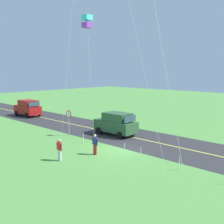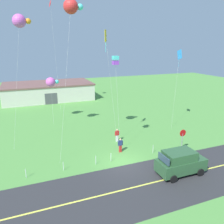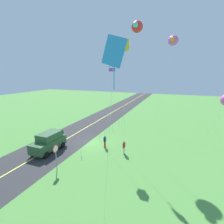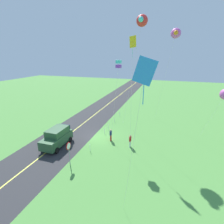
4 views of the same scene
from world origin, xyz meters
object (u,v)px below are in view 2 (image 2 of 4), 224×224
car_suv_foreground (180,162)px  warehouse_distant (48,91)px  kite_blue_mid (106,39)px  kite_orange_near (50,5)px  kite_pink_drift (51,82)px  kite_green_far (71,6)px  person_adult_companion (117,135)px  person_adult_near (120,145)px  stop_sign (182,136)px  kite_red_low (115,61)px  kite_cyan_top (20,21)px  kite_yellow_high (179,56)px

car_suv_foreground → warehouse_distant: (-7.70, 34.95, 0.60)m
kite_blue_mid → kite_orange_near: 19.99m
kite_pink_drift → kite_orange_near: (1.69, 7.75, 11.66)m
kite_green_far → person_adult_companion: bearing=0.9°
car_suv_foreground → kite_green_far: kite_green_far is taller
person_adult_companion → kite_pink_drift: (-6.09, 10.72, 5.15)m
person_adult_near → kite_pink_drift: (-5.32, 13.46, 5.15)m
warehouse_distant → stop_sign: bearing=-71.2°
person_adult_near → kite_green_far: (-4.05, 2.67, 13.81)m
person_adult_companion → kite_pink_drift: 13.36m
kite_orange_near → stop_sign: bearing=-67.2°
kite_red_low → car_suv_foreground: bearing=-62.2°
warehouse_distant → kite_green_far: bearing=-89.2°
stop_sign → kite_cyan_top: bearing=148.8°
person_adult_near → kite_red_low: bearing=81.6°
warehouse_distant → kite_blue_mid: bearing=-82.2°
car_suv_foreground → kite_cyan_top: (-12.01, 12.63, 12.46)m
kite_cyan_top → warehouse_distant: size_ratio=0.78×
kite_blue_mid → kite_cyan_top: bearing=150.9°
warehouse_distant → kite_cyan_top: bearing=-100.9°
kite_green_far → kite_cyan_top: (-4.68, 4.10, -1.06)m
person_adult_companion → kite_yellow_high: 13.75m
kite_red_low → kite_orange_near: 22.12m
kite_pink_drift → car_suv_foreground: bearing=-66.0°
kite_blue_mid → warehouse_distant: 28.84m
car_suv_foreground → kite_yellow_high: bearing=55.7°
kite_yellow_high → kite_green_far: kite_green_far is taller
kite_blue_mid → kite_orange_near: kite_orange_near is taller
car_suv_foreground → kite_cyan_top: size_ratio=0.31×
kite_pink_drift → warehouse_distant: 16.22m
kite_yellow_high → kite_orange_near: (-14.53, 15.89, 7.89)m
kite_orange_near → kite_pink_drift: bearing=-102.3°
person_adult_companion → kite_yellow_high: size_ratio=0.15×
stop_sign → kite_red_low: size_ratio=0.25×
person_adult_near → kite_cyan_top: bearing=116.5°
kite_blue_mid → stop_sign: bearing=-33.4°
car_suv_foreground → kite_blue_mid: size_ratio=0.35×
kite_red_low → stop_sign: bearing=-25.8°
kite_green_far → kite_pink_drift: kite_green_far is taller
stop_sign → kite_blue_mid: 13.06m
person_adult_near → person_adult_companion: (0.77, 2.74, 0.00)m
kite_pink_drift → kite_cyan_top: kite_cyan_top is taller
stop_sign → warehouse_distant: (-10.68, 31.39, -0.05)m
person_adult_near → kite_pink_drift: size_ratio=0.24×
car_suv_foreground → kite_green_far: bearing=130.7°
person_adult_companion → stop_sign: bearing=60.6°
kite_orange_near → warehouse_distant: (-0.78, 7.88, -15.92)m
person_adult_companion → warehouse_distant: size_ratio=0.09×
kite_yellow_high → warehouse_distant: kite_yellow_high is taller
kite_yellow_high → car_suv_foreground: bearing=-124.3°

